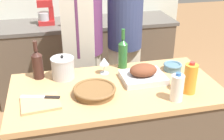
% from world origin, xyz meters
% --- Properties ---
extents(kitchen_island, '(1.48, 0.75, 0.88)m').
position_xyz_m(kitchen_island, '(0.00, 0.00, 0.44)').
color(kitchen_island, brown).
rests_on(kitchen_island, ground_plane).
extents(back_counter, '(2.16, 0.60, 0.93)m').
position_xyz_m(back_counter, '(0.00, 1.53, 0.47)').
color(back_counter, brown).
rests_on(back_counter, ground_plane).
extents(roasting_pan, '(0.32, 0.26, 0.13)m').
position_xyz_m(roasting_pan, '(0.22, 0.05, 0.93)').
color(roasting_pan, '#BCBCC1').
rests_on(roasting_pan, kitchen_island).
extents(wicker_basket, '(0.29, 0.29, 0.06)m').
position_xyz_m(wicker_basket, '(-0.16, -0.07, 0.91)').
color(wicker_basket, brown).
rests_on(wicker_basket, kitchen_island).
extents(cutting_board, '(0.26, 0.23, 0.02)m').
position_xyz_m(cutting_board, '(-0.52, -0.11, 0.89)').
color(cutting_board, tan).
rests_on(cutting_board, kitchen_island).
extents(stock_pot, '(0.17, 0.17, 0.19)m').
position_xyz_m(stock_pot, '(-0.35, 0.23, 0.96)').
color(stock_pot, '#B7B7BC').
rests_on(stock_pot, kitchen_island).
extents(mixing_bowl, '(0.15, 0.15, 0.06)m').
position_xyz_m(mixing_bowl, '(0.51, 0.16, 0.91)').
color(mixing_bowl, slate).
rests_on(mixing_bowl, kitchen_island).
extents(juice_jug, '(0.09, 0.09, 0.23)m').
position_xyz_m(juice_jug, '(0.47, -0.19, 0.99)').
color(juice_jug, orange).
rests_on(juice_jug, kitchen_island).
extents(milk_jug, '(0.08, 0.08, 0.20)m').
position_xyz_m(milk_jug, '(0.34, -0.26, 0.97)').
color(milk_jug, white).
rests_on(milk_jug, kitchen_island).
extents(wine_bottle_green, '(0.08, 0.08, 0.29)m').
position_xyz_m(wine_bottle_green, '(-0.53, 0.27, 1.00)').
color(wine_bottle_green, '#381E19').
rests_on(wine_bottle_green, kitchen_island).
extents(wine_bottle_dark, '(0.07, 0.07, 0.32)m').
position_xyz_m(wine_bottle_dark, '(0.13, 0.31, 1.01)').
color(wine_bottle_dark, '#28662D').
rests_on(wine_bottle_dark, kitchen_island).
extents(wine_glass_left, '(0.08, 0.08, 0.13)m').
position_xyz_m(wine_glass_left, '(-0.04, 0.23, 0.98)').
color(wine_glass_left, silver).
rests_on(wine_glass_left, kitchen_island).
extents(knife_chef, '(0.26, 0.10, 0.01)m').
position_xyz_m(knife_chef, '(-0.51, -0.06, 0.90)').
color(knife_chef, '#B7B7BC').
rests_on(knife_chef, cutting_board).
extents(stand_mixer, '(0.18, 0.14, 0.28)m').
position_xyz_m(stand_mixer, '(-0.44, 1.52, 1.05)').
color(stand_mixer, '#B22323').
rests_on(stand_mixer, back_counter).
extents(condiment_bottle_tall, '(0.05, 0.05, 0.16)m').
position_xyz_m(condiment_bottle_tall, '(-0.24, 1.38, 1.00)').
color(condiment_bottle_tall, '#B28E2D').
rests_on(condiment_bottle_tall, back_counter).
extents(condiment_bottle_short, '(0.06, 0.06, 0.14)m').
position_xyz_m(condiment_bottle_short, '(0.66, 1.63, 0.99)').
color(condiment_bottle_short, '#B28E2D').
rests_on(condiment_bottle_short, back_counter).
extents(person_cook_aproned, '(0.39, 0.41, 1.75)m').
position_xyz_m(person_cook_aproned, '(-0.12, 0.81, 0.97)').
color(person_cook_aproned, beige).
rests_on(person_cook_aproned, ground_plane).
extents(person_cook_guest, '(0.33, 0.33, 1.78)m').
position_xyz_m(person_cook_guest, '(0.29, 0.82, 0.99)').
color(person_cook_guest, beige).
rests_on(person_cook_guest, ground_plane).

